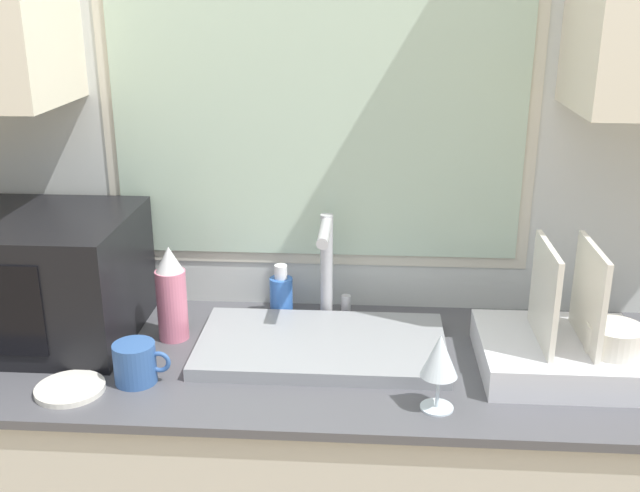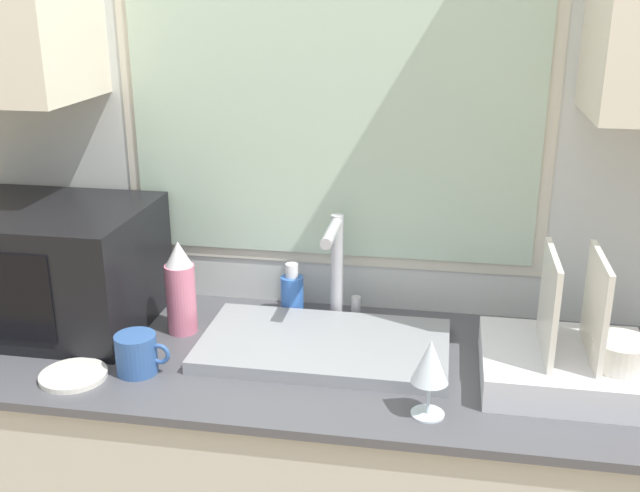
{
  "view_description": "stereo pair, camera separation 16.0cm",
  "coord_description": "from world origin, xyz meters",
  "px_view_note": "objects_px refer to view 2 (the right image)",
  "views": [
    {
      "loc": [
        0.13,
        -1.24,
        1.73
      ],
      "look_at": [
        0.03,
        0.27,
        1.2
      ],
      "focal_mm": 42.0,
      "sensor_mm": 36.0,
      "label": 1
    },
    {
      "loc": [
        0.29,
        -1.22,
        1.73
      ],
      "look_at": [
        0.03,
        0.27,
        1.2
      ],
      "focal_mm": 42.0,
      "sensor_mm": 36.0,
      "label": 2
    }
  ],
  "objects_px": {
    "dish_rack": "(570,359)",
    "mug_near_sink": "(137,354)",
    "wine_glass": "(430,363)",
    "microwave": "(44,266)",
    "faucet": "(337,261)",
    "soap_bottle": "(292,293)",
    "spray_bottle": "(181,289)"
  },
  "relations": [
    {
      "from": "mug_near_sink",
      "to": "microwave",
      "type": "bearing_deg",
      "value": 146.67
    },
    {
      "from": "dish_rack",
      "to": "spray_bottle",
      "type": "bearing_deg",
      "value": 173.72
    },
    {
      "from": "faucet",
      "to": "mug_near_sink",
      "type": "bearing_deg",
      "value": -139.41
    },
    {
      "from": "spray_bottle",
      "to": "mug_near_sink",
      "type": "relative_size",
      "value": 1.9
    },
    {
      "from": "wine_glass",
      "to": "mug_near_sink",
      "type": "bearing_deg",
      "value": 174.18
    },
    {
      "from": "dish_rack",
      "to": "wine_glass",
      "type": "bearing_deg",
      "value": -148.43
    },
    {
      "from": "wine_glass",
      "to": "dish_rack",
      "type": "bearing_deg",
      "value": 31.57
    },
    {
      "from": "dish_rack",
      "to": "faucet",
      "type": "bearing_deg",
      "value": 157.65
    },
    {
      "from": "faucet",
      "to": "wine_glass",
      "type": "distance_m",
      "value": 0.47
    },
    {
      "from": "faucet",
      "to": "microwave",
      "type": "xyz_separation_m",
      "value": [
        -0.72,
        -0.12,
        -0.01
      ]
    },
    {
      "from": "microwave",
      "to": "soap_bottle",
      "type": "height_order",
      "value": "microwave"
    },
    {
      "from": "microwave",
      "to": "wine_glass",
      "type": "height_order",
      "value": "microwave"
    },
    {
      "from": "soap_bottle",
      "to": "wine_glass",
      "type": "relative_size",
      "value": 0.84
    },
    {
      "from": "microwave",
      "to": "dish_rack",
      "type": "xyz_separation_m",
      "value": [
        1.26,
        -0.1,
        -0.09
      ]
    },
    {
      "from": "faucet",
      "to": "wine_glass",
      "type": "xyz_separation_m",
      "value": [
        0.24,
        -0.4,
        -0.05
      ]
    },
    {
      "from": "microwave",
      "to": "spray_bottle",
      "type": "xyz_separation_m",
      "value": [
        0.35,
        -0.0,
        -0.04
      ]
    },
    {
      "from": "microwave",
      "to": "soap_bottle",
      "type": "xyz_separation_m",
      "value": [
        0.6,
        0.14,
        -0.09
      ]
    },
    {
      "from": "dish_rack",
      "to": "mug_near_sink",
      "type": "bearing_deg",
      "value": -172.96
    },
    {
      "from": "spray_bottle",
      "to": "faucet",
      "type": "bearing_deg",
      "value": 18.43
    },
    {
      "from": "microwave",
      "to": "spray_bottle",
      "type": "relative_size",
      "value": 2.22
    },
    {
      "from": "faucet",
      "to": "spray_bottle",
      "type": "xyz_separation_m",
      "value": [
        -0.36,
        -0.12,
        -0.05
      ]
    },
    {
      "from": "faucet",
      "to": "microwave",
      "type": "relative_size",
      "value": 0.53
    },
    {
      "from": "spray_bottle",
      "to": "soap_bottle",
      "type": "distance_m",
      "value": 0.29
    },
    {
      "from": "dish_rack",
      "to": "soap_bottle",
      "type": "bearing_deg",
      "value": 159.49
    },
    {
      "from": "faucet",
      "to": "dish_rack",
      "type": "xyz_separation_m",
      "value": [
        0.54,
        -0.22,
        -0.11
      ]
    },
    {
      "from": "mug_near_sink",
      "to": "wine_glass",
      "type": "height_order",
      "value": "wine_glass"
    },
    {
      "from": "microwave",
      "to": "mug_near_sink",
      "type": "relative_size",
      "value": 4.21
    },
    {
      "from": "wine_glass",
      "to": "faucet",
      "type": "bearing_deg",
      "value": 121.44
    },
    {
      "from": "microwave",
      "to": "spray_bottle",
      "type": "bearing_deg",
      "value": -0.27
    },
    {
      "from": "faucet",
      "to": "mug_near_sink",
      "type": "height_order",
      "value": "faucet"
    },
    {
      "from": "soap_bottle",
      "to": "wine_glass",
      "type": "bearing_deg",
      "value": -49.37
    },
    {
      "from": "spray_bottle",
      "to": "wine_glass",
      "type": "height_order",
      "value": "spray_bottle"
    }
  ]
}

